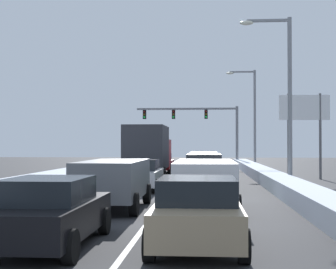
{
  "coord_description": "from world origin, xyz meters",
  "views": [
    {
      "loc": [
        1.66,
        -4.78,
        2.23
      ],
      "look_at": [
        -0.88,
        28.53,
        2.9
      ],
      "focal_mm": 53.06,
      "sensor_mm": 36.0,
      "label": 1
    }
  ],
  "objects": [
    {
      "name": "suv_white_right_lane_second",
      "position": [
        1.63,
        11.92,
        1.02
      ],
      "size": [
        2.16,
        4.9,
        1.67
      ],
      "color": "silver",
      "rests_on": "ground"
    },
    {
      "name": "sedan_green_right_lane_third",
      "position": [
        1.54,
        18.94,
        0.76
      ],
      "size": [
        2.0,
        4.5,
        1.51
      ],
      "color": "#1E5633",
      "rests_on": "ground"
    },
    {
      "name": "suv_gray_center_lane_second",
      "position": [
        -1.52,
        12.16,
        1.02
      ],
      "size": [
        2.16,
        4.9,
        1.67
      ],
      "color": "slate",
      "rests_on": "ground"
    },
    {
      "name": "traffic_light_gantry",
      "position": [
        1.18,
        46.96,
        4.72
      ],
      "size": [
        10.6,
        0.47,
        6.2
      ],
      "color": "slate",
      "rests_on": "ground"
    },
    {
      "name": "lane_stripe_between_right_lane_and_center_lane",
      "position": [
        -0.0,
        23.49,
        0.0
      ],
      "size": [
        0.14,
        51.67,
        0.01
      ],
      "primitive_type": "cube",
      "color": "silver",
      "rests_on": "ground"
    },
    {
      "name": "suv_charcoal_right_lane_fourth",
      "position": [
        1.56,
        24.79,
        1.02
      ],
      "size": [
        2.16,
        4.9,
        1.67
      ],
      "color": "#38383D",
      "rests_on": "ground"
    },
    {
      "name": "sedan_tan_right_lane_nearest",
      "position": [
        1.48,
        6.1,
        0.76
      ],
      "size": [
        2.0,
        4.5,
        1.51
      ],
      "color": "#937F60",
      "rests_on": "ground"
    },
    {
      "name": "sedan_maroon_center_lane_fifth",
      "position": [
        -1.9,
        34.28,
        0.76
      ],
      "size": [
        2.0,
        4.5,
        1.51
      ],
      "color": "maroon",
      "rests_on": "ground"
    },
    {
      "name": "street_lamp_right_near",
      "position": [
        5.67,
        11.74,
        4.69
      ],
      "size": [
        2.66,
        0.36,
        7.78
      ],
      "color": "gray",
      "rests_on": "ground"
    },
    {
      "name": "snow_bank_right_shoulder",
      "position": [
        5.3,
        23.49,
        0.34
      ],
      "size": [
        1.33,
        51.67,
        0.68
      ],
      "primitive_type": "cube",
      "color": "silver",
      "rests_on": "ground"
    },
    {
      "name": "box_truck_center_lane_fourth",
      "position": [
        -1.94,
        26.25,
        1.9
      ],
      "size": [
        2.53,
        7.2,
        3.36
      ],
      "color": "maroon",
      "rests_on": "ground"
    },
    {
      "name": "ground_plane",
      "position": [
        0.0,
        18.79,
        0.0
      ],
      "size": [
        122.14,
        122.14,
        0.0
      ],
      "primitive_type": "plane",
      "color": "#333335"
    },
    {
      "name": "sedan_black_center_lane_nearest",
      "position": [
        -1.75,
        5.81,
        0.76
      ],
      "size": [
        2.0,
        4.5,
        1.51
      ],
      "color": "black",
      "rests_on": "ground"
    },
    {
      "name": "street_lamp_right_mid",
      "position": [
        5.65,
        21.14,
        5.22
      ],
      "size": [
        2.66,
        0.36,
        8.81
      ],
      "color": "gray",
      "rests_on": "ground"
    },
    {
      "name": "sedan_silver_center_lane_third",
      "position": [
        -1.5,
        19.27,
        0.76
      ],
      "size": [
        2.0,
        4.5,
        1.51
      ],
      "color": "#B7BABF",
      "rests_on": "ground"
    },
    {
      "name": "roadside_sign_right",
      "position": [
        7.97,
        27.54,
        4.02
      ],
      "size": [
        3.2,
        0.16,
        5.5
      ],
      "color": "#59595B",
      "rests_on": "ground"
    },
    {
      "name": "suv_navy_right_lane_fifth",
      "position": [
        1.51,
        32.0,
        1.02
      ],
      "size": [
        2.16,
        4.9,
        1.67
      ],
      "color": "navy",
      "rests_on": "ground"
    },
    {
      "name": "street_lamp_right_far",
      "position": [
        5.7,
        39.93,
        5.27
      ],
      "size": [
        2.66,
        0.36,
        8.89
      ],
      "color": "gray",
      "rests_on": "ground"
    },
    {
      "name": "snow_bank_left_shoulder",
      "position": [
        -5.3,
        23.49,
        0.45
      ],
      "size": [
        2.08,
        51.67,
        0.9
      ],
      "primitive_type": "cube",
      "color": "silver",
      "rests_on": "ground"
    }
  ]
}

